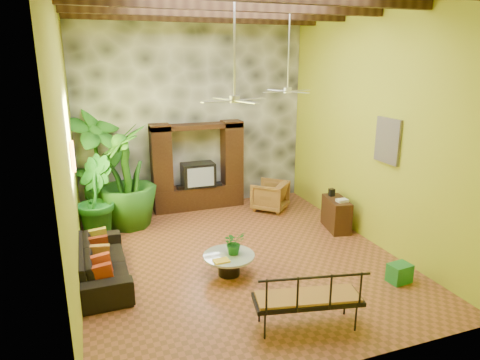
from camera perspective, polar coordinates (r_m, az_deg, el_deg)
name	(u,v)px	position (r m, az deg, el deg)	size (l,w,h in m)	color
ground	(238,256)	(8.85, -0.28, -10.09)	(7.00, 7.00, 0.00)	brown
back_wall	(193,113)	(11.40, -6.30, 8.88)	(6.00, 0.02, 5.00)	gold
left_wall	(67,145)	(7.63, -22.11, 4.29)	(0.02, 7.00, 5.00)	gold
right_wall	(372,126)	(9.50, 17.14, 6.86)	(0.02, 7.00, 5.00)	gold
stone_accent_wall	(193,113)	(11.34, -6.22, 8.85)	(5.98, 0.10, 4.98)	#34363B
ceiling_beams	(238,4)	(8.00, -0.32, 22.36)	(5.95, 5.36, 0.22)	#352010
entertainment_center	(198,173)	(11.34, -5.62, 0.96)	(2.40, 0.55, 2.30)	black
ceiling_fan_front	(235,87)	(7.52, -0.73, 12.25)	(1.28, 1.28, 1.86)	silver
ceiling_fan_back	(288,81)	(9.69, 6.40, 13.00)	(1.28, 1.28, 1.86)	silver
wall_art_mask	(73,156)	(8.68, -21.41, 2.96)	(0.06, 0.32, 0.55)	gold
wall_art_painting	(388,141)	(9.04, 19.09, 4.97)	(0.06, 0.70, 0.90)	#264D8D
sofa	(101,262)	(8.25, -18.07, -10.38)	(2.31, 0.90, 0.67)	black
wicker_armchair	(270,196)	(11.32, 4.02, -2.09)	(0.82, 0.85, 0.77)	olive
tall_plant_a	(98,163)	(10.92, -18.36, 2.14)	(1.51, 1.02, 2.86)	#236B1C
tall_plant_b	(94,198)	(9.99, -18.88, -2.23)	(1.01, 0.81, 1.83)	#1B6823
tall_plant_c	(126,177)	(10.31, -14.94, 0.39)	(1.36, 1.36, 2.43)	#225B17
coffee_table	(229,262)	(8.06, -1.49, -10.85)	(0.95, 0.95, 0.40)	black
centerpiece_plant	(234,243)	(7.94, -0.81, -8.35)	(0.39, 0.34, 0.44)	#19621D
yellow_tray	(221,261)	(7.74, -2.50, -10.72)	(0.28, 0.20, 0.03)	yellow
iron_bench	(310,297)	(6.54, 9.33, -15.15)	(1.68, 0.89, 0.57)	black
side_console	(336,214)	(10.28, 12.71, -4.45)	(0.42, 0.92, 0.74)	#351C11
green_bin	(399,273)	(8.36, 20.49, -11.54)	(0.39, 0.29, 0.34)	#1F7420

